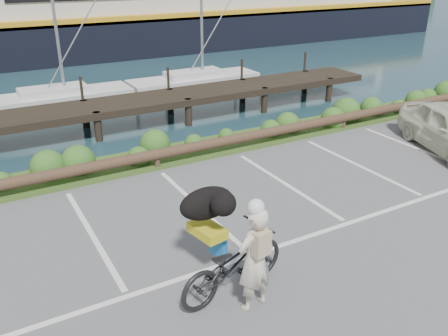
% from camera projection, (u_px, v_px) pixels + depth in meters
% --- Properties ---
extents(ground, '(72.00, 72.00, 0.00)m').
position_uv_depth(ground, '(241.00, 246.00, 9.91)').
color(ground, '#535355').
extents(vegetation_strip, '(34.00, 1.60, 0.10)m').
position_uv_depth(vegetation_strip, '(149.00, 159.00, 14.12)').
color(vegetation_strip, '#3D5B21').
rests_on(vegetation_strip, ground).
extents(log_rail, '(32.00, 0.30, 0.60)m').
position_uv_depth(log_rail, '(158.00, 169.00, 13.58)').
color(log_rail, '#443021').
rests_on(log_rail, ground).
extents(bicycle, '(2.37, 1.20, 1.19)m').
position_uv_depth(bicycle, '(233.00, 263.00, 8.32)').
color(bicycle, black).
rests_on(bicycle, ground).
extents(cyclist, '(0.77, 0.58, 1.91)m').
position_uv_depth(cyclist, '(254.00, 259.00, 7.81)').
color(cyclist, beige).
rests_on(cyclist, ground).
extents(dog, '(0.70, 1.13, 0.61)m').
position_uv_depth(dog, '(207.00, 203.00, 8.47)').
color(dog, black).
rests_on(dog, bicycle).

